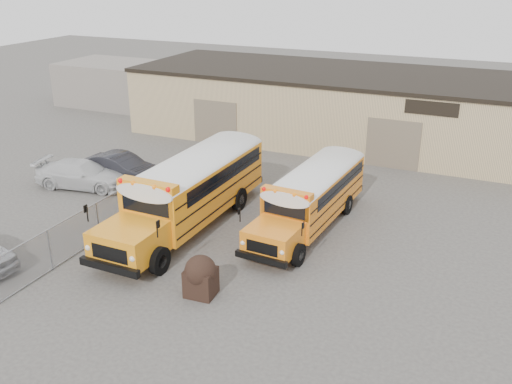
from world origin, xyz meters
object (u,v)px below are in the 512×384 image
at_px(school_bus_right, 352,158).
at_px(tarp_bundle, 201,275).
at_px(school_bus_left, 254,146).
at_px(car_white, 82,174).
at_px(car_dark, 122,168).

distance_m(school_bus_right, tarp_bundle, 13.50).
xyz_separation_m(school_bus_left, car_white, (-8.04, -5.28, -1.17)).
bearing_deg(tarp_bundle, school_bus_left, 105.43).
bearing_deg(car_dark, tarp_bundle, -126.97).
bearing_deg(tarp_bundle, car_dark, 139.01).
distance_m(school_bus_right, car_dark, 12.99).
height_order(tarp_bundle, car_white, tarp_bundle).
bearing_deg(school_bus_right, car_dark, -159.13).
relative_size(school_bus_right, car_dark, 2.02).
bearing_deg(car_dark, car_white, 143.90).
xyz_separation_m(school_bus_left, school_bus_right, (5.50, 1.03, -0.32)).
bearing_deg(school_bus_left, car_dark, -151.49).
bearing_deg(school_bus_left, school_bus_right, 10.57).
distance_m(school_bus_left, school_bus_right, 5.60).
height_order(school_bus_left, tarp_bundle, school_bus_left).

